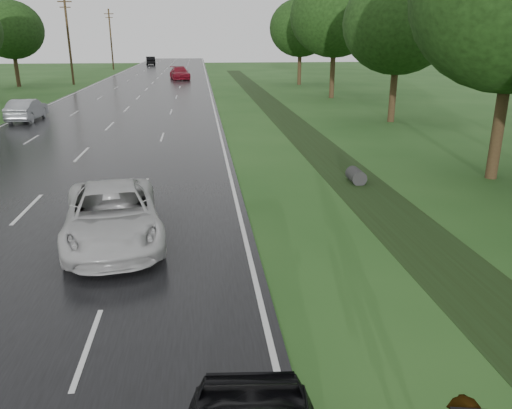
{
  "coord_description": "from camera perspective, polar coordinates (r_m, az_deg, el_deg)",
  "views": [
    {
      "loc": [
        5.63,
        -7.91,
        5.26
      ],
      "look_at": [
        6.95,
        3.87,
        1.3
      ],
      "focal_mm": 35.0,
      "sensor_mm": 36.0,
      "label": 1
    }
  ],
  "objects": [
    {
      "name": "far_car_red",
      "position": [
        69.29,
        -8.72,
        14.63
      ],
      "size": [
        3.12,
        5.88,
        1.62
      ],
      "primitive_type": "imported",
      "rotation": [
        0.0,
        0.0,
        0.16
      ],
      "color": "maroon",
      "rests_on": "road"
    },
    {
      "name": "silver_sedan",
      "position": [
        36.96,
        -24.74,
        9.82
      ],
      "size": [
        1.59,
        4.36,
        1.43
      ],
      "primitive_type": "imported",
      "rotation": [
        0.0,
        0.0,
        3.12
      ],
      "color": "gray",
      "rests_on": "road"
    },
    {
      "name": "road",
      "position": [
        53.47,
        -12.71,
        12.42
      ],
      "size": [
        14.0,
        180.0,
        0.04
      ],
      "primitive_type": "cube",
      "color": "black",
      "rests_on": "ground"
    },
    {
      "name": "utility_pole_distant",
      "position": [
        94.09,
        -16.25,
        17.75
      ],
      "size": [
        1.6,
        0.26,
        10.0
      ],
      "color": "#3B2818",
      "rests_on": "ground"
    },
    {
      "name": "tree_east_d",
      "position": [
        47.54,
        9.03,
        20.55
      ],
      "size": [
        8.0,
        8.0,
        10.76
      ],
      "color": "#3B2818",
      "rests_on": "ground"
    },
    {
      "name": "utility_pole_far",
      "position": [
        64.64,
        -20.63,
        17.31
      ],
      "size": [
        1.6,
        0.26,
        10.0
      ],
      "color": "#3B2818",
      "rests_on": "ground"
    },
    {
      "name": "far_car_dark",
      "position": [
        109.11,
        -11.97,
        15.79
      ],
      "size": [
        2.4,
        5.2,
        1.65
      ],
      "primitive_type": "imported",
      "rotation": [
        0.0,
        0.0,
        3.27
      ],
      "color": "black",
      "rests_on": "road"
    },
    {
      "name": "white_pickup",
      "position": [
        13.88,
        -16.09,
        -1.12
      ],
      "size": [
        3.28,
        5.63,
        1.47
      ],
      "primitive_type": "imported",
      "rotation": [
        0.0,
        0.0,
        0.16
      ],
      "color": "#BDBDBD",
      "rests_on": "road"
    },
    {
      "name": "edge_stripe_west",
      "position": [
        54.59,
        -19.91,
        11.93
      ],
      "size": [
        0.12,
        180.0,
        0.01
      ],
      "primitive_type": "cube",
      "color": "silver",
      "rests_on": "road"
    },
    {
      "name": "tree_west_f",
      "position": [
        64.26,
        -26.22,
        17.48
      ],
      "size": [
        7.0,
        7.0,
        9.29
      ],
      "color": "#3B2818",
      "rests_on": "ground"
    },
    {
      "name": "tree_east_f",
      "position": [
        61.09,
        5.11,
        19.45
      ],
      "size": [
        7.2,
        7.2,
        9.62
      ],
      "color": "#3B2818",
      "rests_on": "ground"
    },
    {
      "name": "edge_stripe_east",
      "position": [
        53.18,
        -5.29,
        12.77
      ],
      "size": [
        0.12,
        180.0,
        0.01
      ],
      "primitive_type": "cube",
      "color": "silver",
      "rests_on": "road"
    },
    {
      "name": "drainage_ditch",
      "position": [
        27.76,
        5.98,
        7.53
      ],
      "size": [
        2.2,
        120.0,
        0.56
      ],
      "color": "black",
      "rests_on": "ground"
    },
    {
      "name": "center_line",
      "position": [
        53.47,
        -12.71,
        12.44
      ],
      "size": [
        0.12,
        180.0,
        0.01
      ],
      "primitive_type": "cube",
      "color": "silver",
      "rests_on": "road"
    },
    {
      "name": "tree_east_c",
      "position": [
        34.31,
        16.02,
        19.27
      ],
      "size": [
        7.0,
        7.0,
        9.29
      ],
      "color": "#3B2818",
      "rests_on": "ground"
    }
  ]
}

